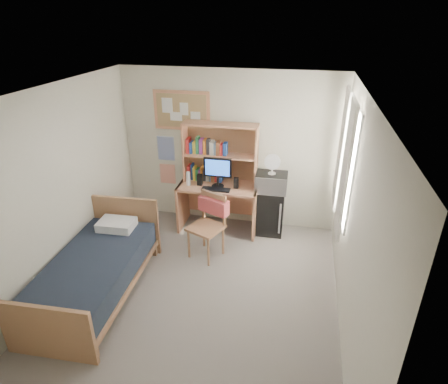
% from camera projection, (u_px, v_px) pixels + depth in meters
% --- Properties ---
extents(floor, '(3.60, 4.20, 0.02)m').
position_uv_depth(floor, '(196.00, 297.00, 4.89)').
color(floor, gray).
rests_on(floor, ground).
extents(ceiling, '(3.60, 4.20, 0.02)m').
position_uv_depth(ceiling, '(187.00, 95.00, 3.76)').
color(ceiling, silver).
rests_on(ceiling, wall_back).
extents(wall_back, '(3.60, 0.04, 2.60)m').
position_uv_depth(wall_back, '(229.00, 150.00, 6.17)').
color(wall_back, silver).
rests_on(wall_back, floor).
extents(wall_front, '(3.60, 0.04, 2.60)m').
position_uv_depth(wall_front, '(100.00, 356.00, 2.47)').
color(wall_front, silver).
rests_on(wall_front, floor).
extents(wall_left, '(0.04, 4.20, 2.60)m').
position_uv_depth(wall_left, '(54.00, 194.00, 4.67)').
color(wall_left, silver).
rests_on(wall_left, floor).
extents(wall_right, '(0.04, 4.20, 2.60)m').
position_uv_depth(wall_right, '(354.00, 226.00, 3.97)').
color(wall_right, silver).
rests_on(wall_right, floor).
extents(window_unit, '(0.10, 1.40, 1.70)m').
position_uv_depth(window_unit, '(345.00, 160.00, 4.91)').
color(window_unit, white).
rests_on(window_unit, wall_right).
extents(curtain_left, '(0.04, 0.55, 1.70)m').
position_uv_depth(curtain_left, '(345.00, 171.00, 4.56)').
color(curtain_left, white).
rests_on(curtain_left, wall_right).
extents(curtain_right, '(0.04, 0.55, 1.70)m').
position_uv_depth(curtain_right, '(341.00, 150.00, 5.27)').
color(curtain_right, white).
rests_on(curtain_right, wall_right).
extents(bulletin_board, '(0.94, 0.03, 0.64)m').
position_uv_depth(bulletin_board, '(182.00, 110.00, 6.04)').
color(bulletin_board, tan).
rests_on(bulletin_board, wall_back).
extents(poster_wave, '(0.30, 0.01, 0.42)m').
position_uv_depth(poster_wave, '(166.00, 148.00, 6.40)').
color(poster_wave, '#2A4AA9').
rests_on(poster_wave, wall_back).
extents(poster_japan, '(0.28, 0.01, 0.36)m').
position_uv_depth(poster_japan, '(168.00, 174.00, 6.60)').
color(poster_japan, '#E24D28').
rests_on(poster_japan, wall_back).
extents(desk, '(1.31, 0.67, 0.81)m').
position_uv_depth(desk, '(219.00, 207.00, 6.27)').
color(desk, tan).
rests_on(desk, floor).
extents(desk_chair, '(0.65, 0.65, 0.99)m').
position_uv_depth(desk_chair, '(206.00, 227.00, 5.50)').
color(desk_chair, '#A97750').
rests_on(desk_chair, floor).
extents(mini_fridge, '(0.46, 0.46, 0.77)m').
position_uv_depth(mini_fridge, '(270.00, 211.00, 6.19)').
color(mini_fridge, black).
rests_on(mini_fridge, floor).
extents(bed, '(1.10, 2.06, 0.55)m').
position_uv_depth(bed, '(95.00, 276.00, 4.82)').
color(bed, black).
rests_on(bed, floor).
extents(hutch, '(1.21, 0.33, 0.98)m').
position_uv_depth(hutch, '(220.00, 153.00, 6.02)').
color(hutch, tan).
rests_on(hutch, desk).
extents(monitor, '(0.45, 0.04, 0.48)m').
position_uv_depth(monitor, '(218.00, 173.00, 5.94)').
color(monitor, black).
rests_on(monitor, desk).
extents(keyboard, '(0.46, 0.15, 0.02)m').
position_uv_depth(keyboard, '(216.00, 189.00, 5.92)').
color(keyboard, black).
rests_on(keyboard, desk).
extents(speaker_left, '(0.08, 0.08, 0.18)m').
position_uv_depth(speaker_left, '(200.00, 180.00, 6.06)').
color(speaker_left, black).
rests_on(speaker_left, desk).
extents(speaker_right, '(0.07, 0.07, 0.18)m').
position_uv_depth(speaker_right, '(236.00, 183.00, 5.95)').
color(speaker_right, black).
rests_on(speaker_right, desk).
extents(water_bottle, '(0.07, 0.07, 0.23)m').
position_uv_depth(water_bottle, '(188.00, 179.00, 6.05)').
color(water_bottle, white).
rests_on(water_bottle, desk).
extents(hoodie, '(0.50, 0.32, 0.23)m').
position_uv_depth(hoodie, '(214.00, 206.00, 5.53)').
color(hoodie, '#D35051').
rests_on(hoodie, desk_chair).
extents(microwave, '(0.50, 0.39, 0.29)m').
position_uv_depth(microwave, '(271.00, 182.00, 5.94)').
color(microwave, '#B8B8BD').
rests_on(microwave, mini_fridge).
extents(desk_fan, '(0.25, 0.25, 0.30)m').
position_uv_depth(desk_fan, '(272.00, 165.00, 5.82)').
color(desk_fan, white).
rests_on(desk_fan, microwave).
extents(pillow, '(0.52, 0.37, 0.12)m').
position_uv_depth(pillow, '(117.00, 225.00, 5.34)').
color(pillow, white).
rests_on(pillow, bed).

